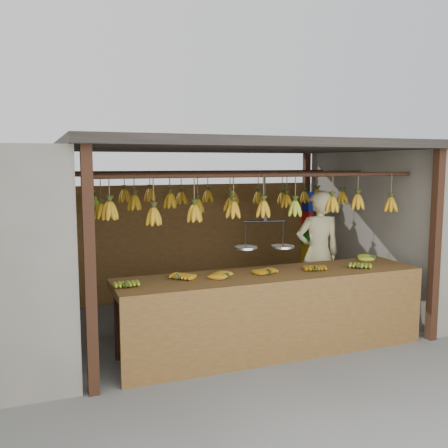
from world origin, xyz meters
name	(u,v)px	position (x,y,z in m)	size (l,w,h in m)	color
ground	(232,322)	(0.00, 0.00, 0.00)	(80.00, 80.00, 0.00)	#5B5B57
stall	(223,175)	(0.00, 0.33, 1.97)	(4.30, 3.30, 2.40)	black
neighbor_right	(442,226)	(3.60, 0.00, 1.15)	(3.00, 3.00, 2.30)	slate
counter	(276,292)	(0.03, -1.23, 0.71)	(3.55, 0.81, 0.96)	brown
hanging_bananas	(232,202)	(0.00, 0.01, 1.62)	(3.61, 2.24, 0.40)	#AF7A12
balance_scale	(264,243)	(-0.01, -1.00, 1.23)	(0.68, 0.35, 0.83)	black
vendor	(318,254)	(1.23, -0.16, 0.88)	(0.64, 0.42, 1.76)	beige
bag_bundles	(307,228)	(1.94, 1.35, 1.02)	(0.08, 0.26, 1.24)	#1426BF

